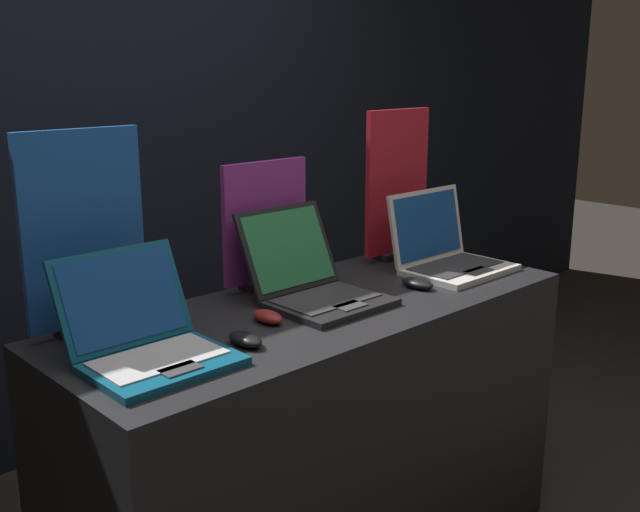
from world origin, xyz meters
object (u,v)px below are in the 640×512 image
mouse_front (245,339)px  laptop_middle (313,281)px  promo_stand_middle (266,228)px  laptop_front (146,337)px  mouse_middle (268,317)px  laptop_back (447,252)px  promo_stand_back (397,188)px  mouse_back (417,283)px  promo_stand_front (84,237)px

mouse_front → laptop_middle: size_ratio=0.29×
promo_stand_middle → laptop_front: bearing=-154.5°
mouse_middle → laptop_back: 0.81m
mouse_front → mouse_middle: same height
mouse_middle → promo_stand_back: bearing=16.3°
mouse_back → promo_stand_middle: bearing=133.7°
mouse_middle → promo_stand_middle: size_ratio=0.27×
laptop_front → promo_stand_front: (0.00, 0.29, 0.20)m
mouse_front → promo_stand_middle: size_ratio=0.28×
laptop_middle → promo_stand_middle: 0.26m
laptop_front → promo_stand_middle: size_ratio=0.89×
mouse_back → laptop_front: bearing=176.3°
laptop_middle → promo_stand_back: promo_stand_back is taller
mouse_front → mouse_back: bearing=1.9°
mouse_front → promo_stand_front: promo_stand_front is taller
mouse_front → promo_stand_back: bearing=19.1°
laptop_front → mouse_front: 0.25m
mouse_front → promo_stand_front: 0.50m
promo_stand_back → laptop_back: bearing=-90.0°
promo_stand_middle → mouse_back: 0.52m
mouse_front → promo_stand_middle: 0.56m
promo_stand_back → mouse_middle: bearing=-163.7°
laptop_middle → promo_stand_front: bearing=160.1°
laptop_back → promo_stand_middle: bearing=154.4°
promo_stand_middle → promo_stand_back: promo_stand_back is taller
laptop_front → promo_stand_back: size_ratio=0.66×
promo_stand_back → mouse_back: bearing=-128.6°
laptop_back → promo_stand_back: 0.31m
promo_stand_middle → promo_stand_front: bearing=-179.8°
laptop_back → mouse_middle: bearing=-179.9°
laptop_front → promo_stand_back: promo_stand_back is taller
laptop_front → laptop_back: (1.19, 0.01, 0.00)m
mouse_front → mouse_back: size_ratio=0.96×
promo_stand_back → laptop_front: bearing=-168.3°
laptop_middle → mouse_back: size_ratio=3.27×
laptop_front → mouse_back: laptop_front is taller
mouse_back → promo_stand_back: 0.46m
promo_stand_front → laptop_back: 1.24m
promo_stand_middle → mouse_back: promo_stand_middle is taller
laptop_back → mouse_back: (-0.25, -0.07, -0.05)m
mouse_middle → promo_stand_back: promo_stand_back is taller
promo_stand_front → mouse_middle: promo_stand_front is taller
laptop_front → promo_stand_back: bearing=11.7°
mouse_front → mouse_middle: size_ratio=1.07×
laptop_back → mouse_back: bearing=-163.4°
promo_stand_front → mouse_front: bearing=-57.9°
laptop_middle → laptop_back: (0.58, -0.06, 0.00)m
promo_stand_front → mouse_back: 1.04m
promo_stand_front → mouse_back: promo_stand_front is taller
promo_stand_front → mouse_middle: 0.53m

